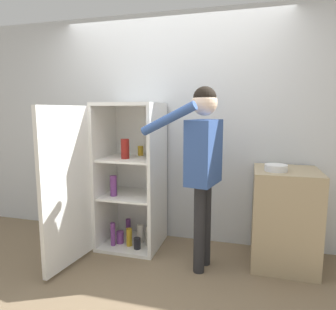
% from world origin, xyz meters
% --- Properties ---
extents(ground_plane, '(12.00, 12.00, 0.00)m').
position_xyz_m(ground_plane, '(0.00, 0.00, 0.00)').
color(ground_plane, '#7A664C').
extents(wall_back, '(7.00, 0.06, 2.55)m').
position_xyz_m(wall_back, '(0.00, 0.98, 1.27)').
color(wall_back, silver).
rests_on(wall_back, ground_plane).
extents(refrigerator, '(0.77, 1.24, 1.57)m').
position_xyz_m(refrigerator, '(-0.46, 0.54, 0.76)').
color(refrigerator, white).
rests_on(refrigerator, ground_plane).
extents(person, '(0.71, 0.52, 1.70)m').
position_xyz_m(person, '(0.46, 0.33, 1.10)').
color(person, '#262628').
rests_on(person, ground_plane).
extents(counter, '(0.59, 0.61, 0.94)m').
position_xyz_m(counter, '(1.22, 0.63, 0.47)').
color(counter, tan).
rests_on(counter, ground_plane).
extents(bowl, '(0.20, 0.20, 0.06)m').
position_xyz_m(bowl, '(1.11, 0.53, 0.97)').
color(bowl, white).
rests_on(bowl, counter).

